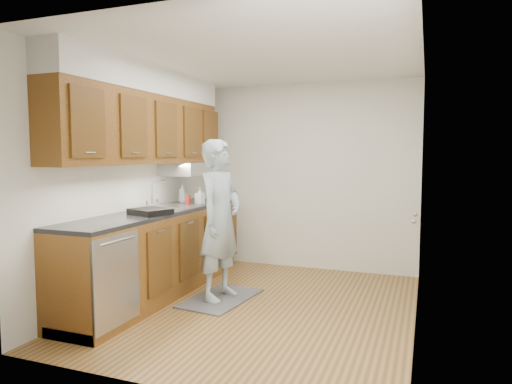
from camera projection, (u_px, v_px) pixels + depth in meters
floor at (260, 307)px, 4.65m from camera, size 3.50×3.50×0.00m
ceiling at (260, 57)px, 4.45m from camera, size 3.50×3.50×0.00m
wall_left at (134, 182)px, 5.08m from camera, size 0.02×3.50×2.50m
wall_right at (419, 189)px, 4.02m from camera, size 0.02×3.50×2.50m
wall_back at (304, 177)px, 6.18m from camera, size 3.00×0.02×2.50m
counter at (158, 251)px, 5.03m from camera, size 0.64×2.80×1.30m
upper_cabinets at (147, 118)px, 5.00m from camera, size 0.47×2.80×1.21m
closet_door at (418, 210)px, 4.33m from camera, size 0.02×1.22×2.05m
floor_mat at (221, 298)px, 4.90m from camera, size 0.66×1.01×0.02m
person at (220, 209)px, 4.82m from camera, size 0.54×0.74×1.92m
soap_bottle_a at (182, 193)px, 5.80m from camera, size 0.12×0.12×0.24m
soap_bottle_b at (200, 196)px, 5.63m from camera, size 0.10×0.10×0.21m
soda_can at (188, 200)px, 5.46m from camera, size 0.09×0.09×0.13m
steel_can at (198, 199)px, 5.65m from camera, size 0.07×0.07×0.11m
dish_rack at (150, 212)px, 4.67m from camera, size 0.47×0.44×0.06m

